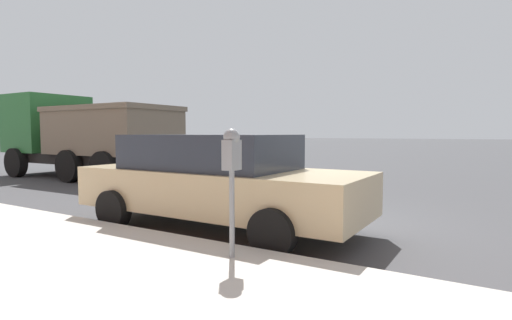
# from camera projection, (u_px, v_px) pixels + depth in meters

# --- Properties ---
(ground_plane) EXTENTS (220.00, 220.00, 0.00)m
(ground_plane) POSITION_uv_depth(u_px,v_px,m) (303.00, 223.00, 7.01)
(ground_plane) COLOR #424244
(parking_meter) EXTENTS (0.21, 0.19, 1.47)m
(parking_meter) POSITION_uv_depth(u_px,v_px,m) (232.00, 160.00, 4.49)
(parking_meter) COLOR gray
(parking_meter) RESTS_ON sidewalk
(car_tan) EXTENTS (2.07, 4.84, 1.55)m
(car_tan) POSITION_uv_depth(u_px,v_px,m) (217.00, 179.00, 6.60)
(car_tan) COLOR tan
(car_tan) RESTS_ON ground_plane
(dump_truck) EXTENTS (2.86, 6.89, 3.00)m
(dump_truck) POSITION_uv_depth(u_px,v_px,m) (86.00, 134.00, 14.18)
(dump_truck) COLOR black
(dump_truck) RESTS_ON ground_plane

